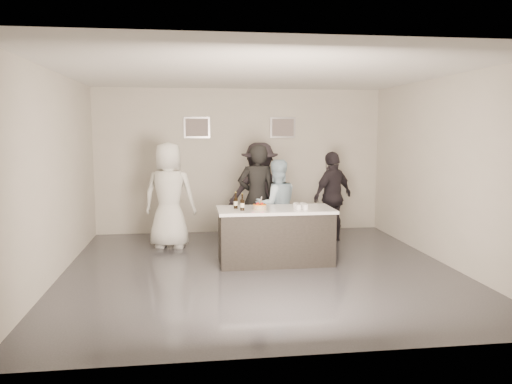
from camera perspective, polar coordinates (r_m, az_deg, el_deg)
floor at (r=7.84m, az=0.49°, el=-8.83°), size 6.00×6.00×0.00m
ceiling at (r=7.58m, az=0.52°, el=13.54°), size 6.00×6.00×0.00m
wall_back at (r=10.53m, az=-1.81°, el=3.57°), size 6.00×0.04×3.00m
wall_front at (r=4.63m, az=5.77°, el=-1.03°), size 6.00×0.04×3.00m
wall_left at (r=7.73m, az=-22.10°, el=1.75°), size 0.04×6.00×3.00m
wall_right at (r=8.52m, az=20.92°, el=2.26°), size 0.04×6.00×3.00m
picture_left at (r=10.43m, az=-6.78°, el=7.33°), size 0.54×0.04×0.44m
picture_right at (r=10.61m, az=3.07°, el=7.37°), size 0.54×0.04×0.44m
bar_counter at (r=8.10m, az=2.22°, el=-5.02°), size 1.86×0.86×0.90m
cake at (r=7.90m, az=0.42°, el=-1.73°), size 0.21×0.21×0.07m
beer_bottle_a at (r=7.97m, az=-2.33°, el=-0.98°), size 0.07×0.07×0.26m
beer_bottle_b at (r=7.78m, az=-1.58°, el=-1.19°), size 0.07×0.07×0.26m
tumbler_cluster at (r=8.02m, az=5.14°, el=-1.61°), size 0.19×0.30×0.08m
candles at (r=7.63m, az=0.49°, el=-2.30°), size 0.24×0.08×0.01m
person_main_black at (r=8.94m, az=0.10°, el=-0.61°), size 0.71×0.49×1.90m
person_main_blue at (r=8.89m, az=2.36°, el=-1.53°), size 0.87×0.71×1.63m
person_guest_left at (r=9.22m, az=-9.88°, el=-0.37°), size 1.06×0.81×1.94m
person_guest_right at (r=9.77m, az=8.75°, el=-0.51°), size 1.08×0.92×1.74m
person_guest_back at (r=9.77m, az=0.42°, el=0.07°), size 1.30×0.83×1.91m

